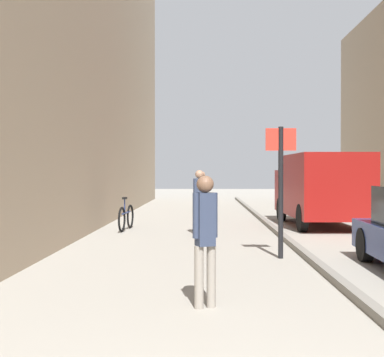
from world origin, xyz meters
name	(u,v)px	position (x,y,z in m)	size (l,w,h in m)	color
ground_plane	(221,237)	(0.00, 12.00, 0.00)	(80.00, 80.00, 0.00)	gray
kerb_strip	(282,235)	(1.58, 12.00, 0.06)	(0.16, 40.00, 0.12)	slate
pedestrian_main_foreground	(202,189)	(-0.52, 20.30, 1.00)	(0.34, 0.23, 1.73)	maroon
pedestrian_mid_block	(205,232)	(-0.43, 4.78, 0.96)	(0.31, 0.25, 1.66)	gray
pedestrian_far_crossing	(199,197)	(-0.58, 12.53, 1.02)	(0.34, 0.24, 1.76)	black
delivery_van	(321,187)	(3.23, 15.00, 1.22)	(2.21, 5.06, 2.26)	maroon
street_sign_post	(281,180)	(1.07, 8.64, 1.55)	(0.60, 0.10, 2.60)	black
bicycle_leaning	(126,217)	(-2.74, 13.65, 0.38)	(0.22, 1.77, 0.98)	black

